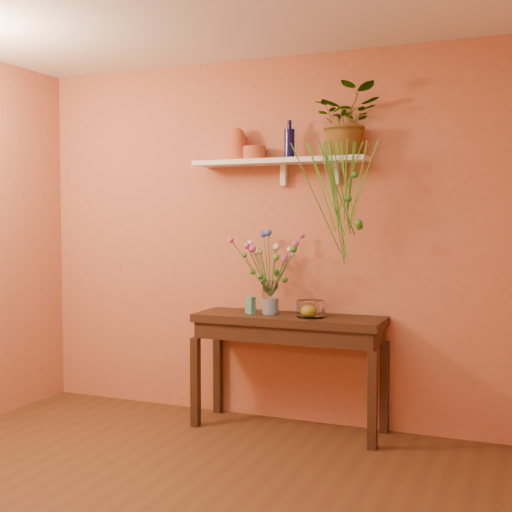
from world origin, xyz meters
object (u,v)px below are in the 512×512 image
Objects in this scene: blue_bottle at (289,143)px; glass_bowl at (311,309)px; bouquet at (270,256)px; spider_plant at (347,121)px; sideboard at (289,332)px; terracotta_jug at (237,145)px; glass_vase at (270,300)px.

glass_bowl is (0.21, -0.15, -1.17)m from blue_bottle.
spider_plant is at bearing 12.21° from bouquet.
terracotta_jug reaches higher than sideboard.
terracotta_jug is 0.88m from bouquet.
blue_bottle is (0.42, -0.01, -0.00)m from terracotta_jug.
terracotta_jug reaches higher than glass_vase.
sideboard is at bearing -71.52° from blue_bottle.
terracotta_jug is 0.42m from blue_bottle.
glass_bowl is at bearing -14.78° from terracotta_jug.
blue_bottle is 0.82m from bouquet.
blue_bottle is 0.56× the size of spider_plant.
bouquet is (-0.11, -0.11, -0.81)m from blue_bottle.
blue_bottle is 1.41× the size of glass_bowl.
glass_vase is (-0.10, -0.12, -1.13)m from blue_bottle.
terracotta_jug is at bearing 165.22° from glass_bowl.
terracotta_jug is at bearing 178.40° from blue_bottle.
glass_bowl is (0.17, -0.03, 0.17)m from sideboard.
sideboard is 1.43m from terracotta_jug.
bouquet is at bearing -21.87° from terracotta_jug.
sideboard is at bearing -3.87° from bouquet.
sideboard is at bearing -161.89° from spider_plant.
sideboard is 0.25m from glass_bowl.
spider_plant is (0.38, 0.12, 1.48)m from sideboard.
blue_bottle is 1.14× the size of glass_vase.
spider_plant is (0.42, 0.00, 0.13)m from blue_bottle.
blue_bottle is at bearing 46.24° from bouquet.
bouquet reaches higher than glass_vase.
sideboard is 5.63× the size of glass_vase.
glass_vase is at bearing 177.47° from sideboard.
bouquet is (-0.15, 0.01, 0.54)m from sideboard.
spider_plant reaches higher than sideboard.
blue_bottle is (-0.04, 0.12, 1.35)m from sideboard.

